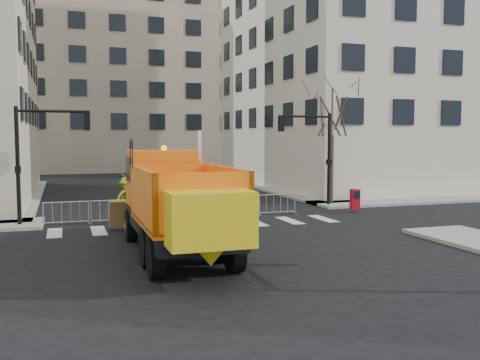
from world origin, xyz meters
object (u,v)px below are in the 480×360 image
object	(u,v)px
worker	(127,199)
newspaper_box	(355,199)
cop_b	(164,212)
cop_c	(131,211)
cop_a	(127,208)
plow_truck	(177,201)

from	to	relation	value
worker	newspaper_box	xyz separation A→B (m)	(12.07, 0.19, -0.48)
worker	cop_b	bearing A→B (deg)	-90.45
newspaper_box	cop_b	bearing A→B (deg)	-158.12
newspaper_box	cop_c	bearing A→B (deg)	-164.19
cop_a	cop_c	size ratio (longest dim) A/B	1.01
plow_truck	newspaper_box	size ratio (longest dim) A/B	10.03
cop_b	newspaper_box	distance (m)	11.06
plow_truck	cop_b	world-z (taller)	plow_truck
worker	plow_truck	bearing A→B (deg)	-113.25
worker	cop_c	bearing A→B (deg)	-120.03
cop_c	worker	size ratio (longest dim) A/B	0.77
cop_a	plow_truck	bearing A→B (deg)	73.06
cop_c	worker	world-z (taller)	worker
newspaper_box	worker	bearing A→B (deg)	-170.23
cop_c	newspaper_box	size ratio (longest dim) A/B	1.44
cop_b	cop_c	distance (m)	1.65
cop_c	worker	bearing A→B (deg)	-161.01
cop_b	cop_a	bearing A→B (deg)	-44.21
cop_b	cop_c	size ratio (longest dim) A/B	1.02
plow_truck	cop_b	size ratio (longest dim) A/B	6.80
plow_truck	cop_b	bearing A→B (deg)	-5.07
cop_a	worker	size ratio (longest dim) A/B	0.78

